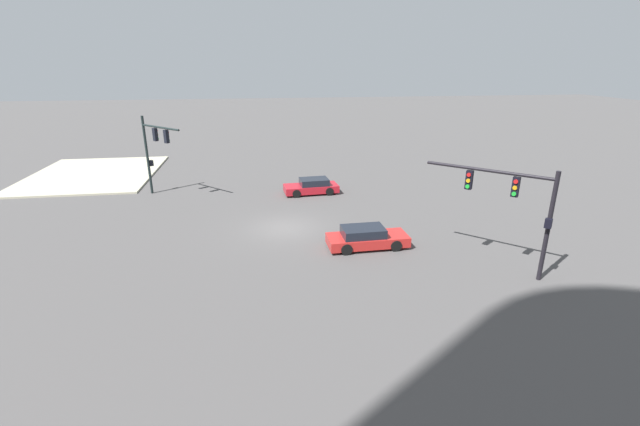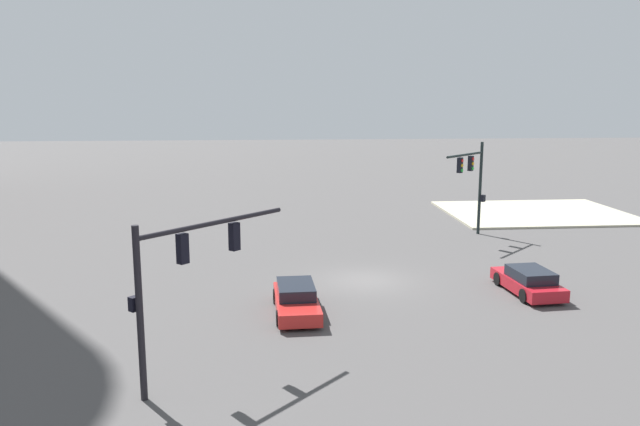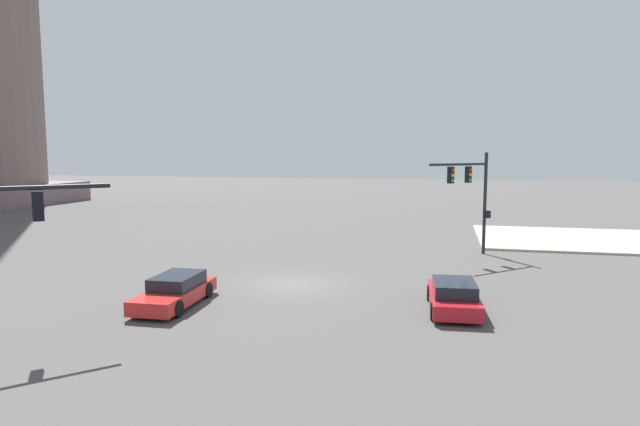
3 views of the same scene
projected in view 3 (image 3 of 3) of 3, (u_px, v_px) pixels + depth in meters
The scene contains 5 objects.
ground_plane at pixel (293, 284), 25.18m from camera, with size 203.24×203.24×0.00m, color #4D4B4A.
sidewalk_corner at pixel (579, 239), 37.73m from camera, with size 10.91×13.74×0.15m, color #B7B298.
traffic_signal_near_corner at pixel (473, 188), 31.80m from camera, with size 3.26×3.60×6.10m.
sedan_car_approaching at pixel (175, 291), 21.72m from camera, with size 4.59×1.94×1.21m.
sedan_car_waiting_far at pixel (454, 296), 20.95m from camera, with size 4.37×2.11×1.21m.
Camera 3 is at (-23.75, -6.74, 6.11)m, focal length 30.45 mm.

